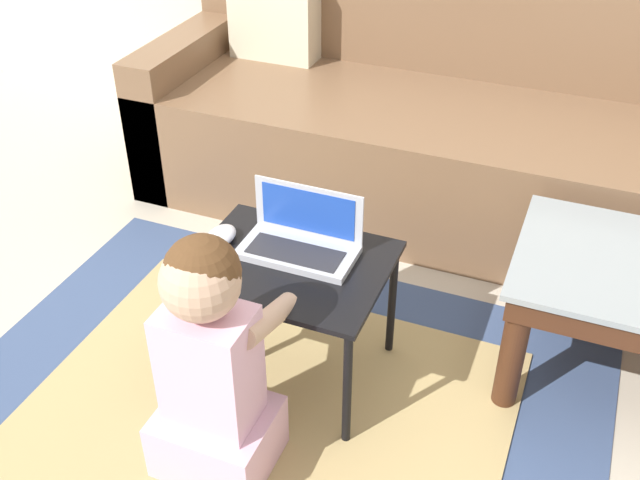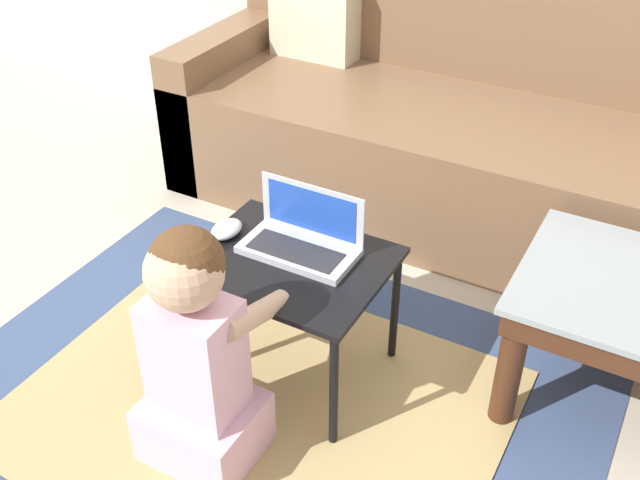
% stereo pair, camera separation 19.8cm
% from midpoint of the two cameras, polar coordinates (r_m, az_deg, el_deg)
% --- Properties ---
extents(ground_plane, '(16.00, 16.00, 0.00)m').
position_cam_midpoint_polar(ground_plane, '(2.29, -0.99, -10.26)').
color(ground_plane, beige).
extents(area_rug, '(1.84, 1.45, 0.01)m').
position_cam_midpoint_polar(area_rug, '(2.19, -6.81, -13.08)').
color(area_rug, '#3D517A').
rests_on(area_rug, ground_plane).
extents(couch, '(2.24, 0.86, 0.93)m').
position_cam_midpoint_polar(couch, '(2.97, 6.81, 8.50)').
color(couch, brown).
rests_on(couch, ground_plane).
extents(laptop_desk, '(0.53, 0.43, 0.41)m').
position_cam_midpoint_polar(laptop_desk, '(2.07, -5.04, -2.87)').
color(laptop_desk, black).
rests_on(laptop_desk, ground_plane).
extents(laptop, '(0.32, 0.17, 0.18)m').
position_cam_midpoint_polar(laptop, '(2.06, -4.29, -0.27)').
color(laptop, '#B7BCC6').
rests_on(laptop, laptop_desk).
extents(computer_mouse, '(0.08, 0.11, 0.04)m').
position_cam_midpoint_polar(computer_mouse, '(2.14, -10.19, 0.24)').
color(computer_mouse, silver).
rests_on(computer_mouse, laptop_desk).
extents(person_seated, '(0.29, 0.37, 0.71)m').
position_cam_midpoint_polar(person_seated, '(1.86, -11.37, -9.37)').
color(person_seated, '#E5B2CC').
rests_on(person_seated, ground_plane).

